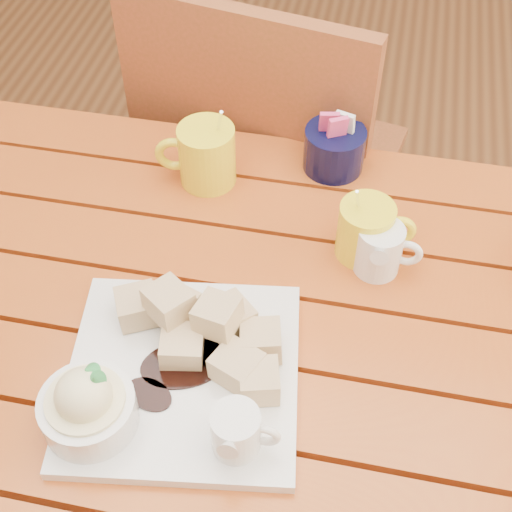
% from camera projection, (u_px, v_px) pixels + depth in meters
% --- Properties ---
extents(table, '(1.20, 0.79, 0.75)m').
position_uv_depth(table, '(223.00, 363.00, 1.04)').
color(table, maroon).
rests_on(table, ground).
extents(dessert_plate, '(0.33, 0.33, 0.12)m').
position_uv_depth(dessert_plate, '(166.00, 375.00, 0.87)').
color(dessert_plate, white).
rests_on(dessert_plate, table).
extents(coffee_mug_left, '(0.13, 0.09, 0.15)m').
position_uv_depth(coffee_mug_left, '(205.00, 154.00, 1.11)').
color(coffee_mug_left, yellow).
rests_on(coffee_mug_left, table).
extents(coffee_mug_right, '(0.11, 0.08, 0.13)m').
position_uv_depth(coffee_mug_right, '(367.00, 230.00, 1.01)').
color(coffee_mug_right, yellow).
rests_on(coffee_mug_right, table).
extents(cream_pitcher, '(0.09, 0.08, 0.08)m').
position_uv_depth(cream_pitcher, '(380.00, 249.00, 0.99)').
color(cream_pitcher, white).
rests_on(cream_pitcher, table).
extents(sugar_caddy, '(0.10, 0.10, 0.11)m').
position_uv_depth(sugar_caddy, '(334.00, 148.00, 1.14)').
color(sugar_caddy, black).
rests_on(sugar_caddy, table).
extents(chair_far, '(0.53, 0.53, 0.96)m').
position_uv_depth(chair_far, '(267.00, 170.00, 1.48)').
color(chair_far, brown).
rests_on(chair_far, ground).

